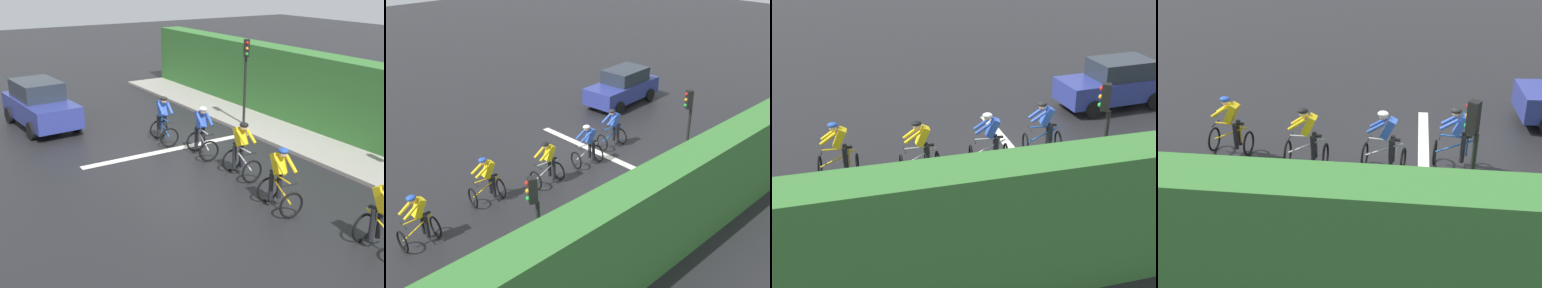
{
  "view_description": "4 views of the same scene",
  "coord_description": "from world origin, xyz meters",
  "views": [
    {
      "loc": [
        8.04,
        13.68,
        5.67
      ],
      "look_at": [
        0.56,
        1.69,
        0.73
      ],
      "focal_mm": 46.43,
      "sensor_mm": 36.0,
      "label": 1
    },
    {
      "loc": [
        -11.29,
        12.24,
        8.5
      ],
      "look_at": [
        -0.28,
        1.64,
        1.09
      ],
      "focal_mm": 43.6,
      "sensor_mm": 36.0,
      "label": 2
    },
    {
      "loc": [
        -13.7,
        5.58,
        7.28
      ],
      "look_at": [
        -0.54,
        1.91,
        0.95
      ],
      "focal_mm": 51.25,
      "sensor_mm": 36.0,
      "label": 3
    },
    {
      "loc": [
        -12.68,
        0.53,
        7.34
      ],
      "look_at": [
        -0.72,
        1.9,
        0.97
      ],
      "focal_mm": 51.51,
      "sensor_mm": 36.0,
      "label": 4
    }
  ],
  "objects": [
    {
      "name": "ground_plane",
      "position": [
        0.0,
        0.0,
        0.0
      ],
      "size": [
        80.0,
        80.0,
        0.0
      ],
      "primitive_type": "plane",
      "color": "black"
    },
    {
      "name": "sidewalk_kerb",
      "position": [
        -4.2,
        2.0,
        0.06
      ],
      "size": [
        2.8,
        24.28,
        0.12
      ],
      "primitive_type": "cube",
      "color": "#9E998E",
      "rests_on": "ground"
    },
    {
      "name": "stone_wall_low",
      "position": [
        -5.1,
        2.0,
        0.35
      ],
      "size": [
        0.44,
        24.28,
        0.69
      ],
      "primitive_type": "cube",
      "color": "gray",
      "rests_on": "ground"
    },
    {
      "name": "hedge_wall",
      "position": [
        -5.4,
        2.0,
        1.41
      ],
      "size": [
        1.1,
        24.28,
        2.83
      ],
      "primitive_type": "cube",
      "color": "#387533",
      "rests_on": "ground"
    },
    {
      "name": "road_marking_stop_line",
      "position": [
        0.0,
        0.03,
        0.0
      ],
      "size": [
        7.0,
        0.3,
        0.01
      ],
      "primitive_type": "cube",
      "color": "silver",
      "rests_on": "ground"
    },
    {
      "name": "cyclist_lead",
      "position": [
        -0.28,
        7.92,
        0.8
      ],
      "size": [
        0.68,
        1.08,
        1.66
      ],
      "color": "black",
      "rests_on": "ground"
    },
    {
      "name": "cyclist_second",
      "position": [
        0.24,
        5.26,
        0.8
      ],
      "size": [
        0.81,
        1.16,
        1.66
      ],
      "color": "black",
      "rests_on": "ground"
    },
    {
      "name": "cyclist_mid",
      "position": [
        -0.25,
        3.07,
        0.8
      ],
      "size": [
        0.73,
        1.11,
        1.66
      ],
      "color": "black",
      "rests_on": "ground"
    },
    {
      "name": "cyclist_fourth",
      "position": [
        -0.21,
        1.04,
        0.8
      ],
      "size": [
        0.84,
        1.17,
        1.66
      ],
      "color": "black",
      "rests_on": "ground"
    },
    {
      "name": "cyclist_trailing",
      "position": [
        0.19,
        -0.79,
        0.8
      ],
      "size": [
        0.82,
        1.16,
        1.66
      ],
      "color": "black",
      "rests_on": "ground"
    },
    {
      "name": "car_navy",
      "position": [
        3.27,
        -4.91,
        0.87
      ],
      "size": [
        2.11,
        4.21,
        1.76
      ],
      "color": "navy",
      "rests_on": "ground"
    },
    {
      "name": "traffic_light_near_crossing",
      "position": [
        -3.28,
        -0.72,
        2.22
      ],
      "size": [
        0.27,
        0.29,
        3.34
      ],
      "color": "black",
      "rests_on": "ground"
    }
  ]
}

